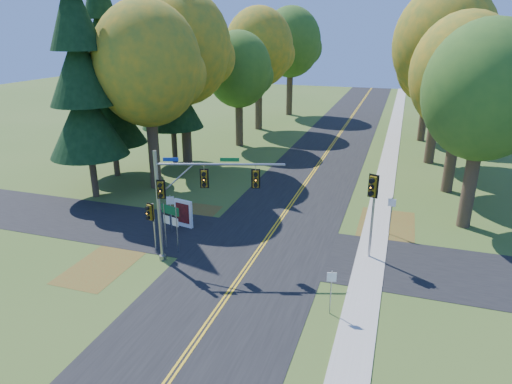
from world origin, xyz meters
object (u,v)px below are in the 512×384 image
(route_sign_cluster, at_px, (171,218))
(info_kiosk, at_px, (183,214))
(east_signal_pole, at_px, (373,196))
(traffic_mast, at_px, (190,192))

(route_sign_cluster, height_order, info_kiosk, route_sign_cluster)
(east_signal_pole, relative_size, route_sign_cluster, 1.78)
(traffic_mast, xyz_separation_m, info_kiosk, (-2.50, 3.91, -3.08))
(info_kiosk, bearing_deg, route_sign_cluster, -63.92)
(traffic_mast, bearing_deg, info_kiosk, 105.46)
(info_kiosk, bearing_deg, east_signal_pole, 7.80)
(traffic_mast, relative_size, info_kiosk, 3.61)
(route_sign_cluster, distance_m, info_kiosk, 3.37)
(east_signal_pole, distance_m, route_sign_cluster, 11.20)
(east_signal_pole, bearing_deg, traffic_mast, -139.73)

